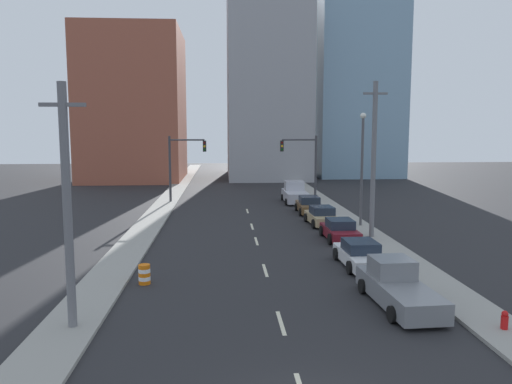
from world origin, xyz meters
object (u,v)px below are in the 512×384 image
Objects in this scene: utility_pole_left_near at (67,206)px; sedan_brown at (309,205)px; utility_pole_right_mid at (374,159)px; fire_hydrant at (504,322)px; sedan_white at (360,255)px; traffic_signal_left at (180,160)px; sedan_maroon at (340,230)px; sedan_tan at (322,216)px; traffic_barrel at (144,274)px; pickup_truck_silver at (295,194)px; traffic_signal_right at (306,160)px; street_lamp at (362,162)px; pickup_truck_gray at (398,287)px.

sedan_brown is (13.17, 25.28, -3.94)m from utility_pole_left_near.
utility_pole_right_mid reaches higher than fire_hydrant.
traffic_signal_left is at bearing 114.07° from sedan_white.
sedan_brown is (-0.19, 10.92, 0.03)m from sedan_maroon.
traffic_barrel is at bearing -131.54° from sedan_tan.
utility_pole_right_mid is at bearing -81.10° from pickup_truck_silver.
sedan_white is (-1.13, -24.69, -3.64)m from traffic_signal_right.
pickup_truck_silver reaches higher than sedan_tan.
sedan_white is (11.15, 2.39, 0.18)m from traffic_barrel.
street_lamp reaches higher than sedan_maroon.
utility_pole_right_mid is 2.25× the size of sedan_brown.
traffic_signal_left is 1.44× the size of sedan_brown.
utility_pole_right_mid reaches higher than traffic_barrel.
utility_pole_right_mid is 18.11m from pickup_truck_silver.
pickup_truck_silver is (-1.21, -0.57, -3.44)m from traffic_signal_right.
fire_hydrant is (1.66, -33.81, -3.88)m from traffic_signal_right.
traffic_barrel is (-13.81, -9.18, -4.90)m from utility_pole_right_mid.
traffic_signal_left is 32.54m from utility_pole_left_near.
pickup_truck_silver is at bearing 67.32° from traffic_barrel.
utility_pole_left_near reaches higher than pickup_truck_gray.
sedan_white is 24.12m from pickup_truck_silver.
traffic_barrel is 19.85m from street_lamp.
sedan_maroon is 0.80× the size of pickup_truck_silver.
street_lamp is 17.53m from pickup_truck_gray.
pickup_truck_silver is at bearing 87.05° from pickup_truck_gray.
utility_pole_left_near is at bearing -136.83° from utility_pole_right_mid.
sedan_white is (-2.66, -6.79, -4.72)m from utility_pole_right_mid.
traffic_signal_right is 0.64× the size of utility_pole_right_mid.
traffic_signal_left is at bearing 177.11° from pickup_truck_silver.
traffic_signal_left is 0.64× the size of utility_pole_right_mid.
pickup_truck_gray is (11.65, -30.65, -3.54)m from traffic_signal_left.
pickup_truck_gray is at bearing -102.06° from utility_pole_right_mid.
traffic_signal_right is 29.98m from traffic_barrel.
traffic_barrel is at bearing 154.23° from fire_hydrant.
street_lamp reaches higher than traffic_signal_right.
pickup_truck_gray is (-2.86, 3.16, 0.34)m from fire_hydrant.
pickup_truck_gray is at bearing -90.06° from pickup_truck_silver.
pickup_truck_gray reaches higher than fire_hydrant.
pickup_truck_gray is (-1.20, -30.65, -3.54)m from traffic_signal_right.
utility_pole_right_mid reaches higher than sedan_tan.
traffic_signal_right is 24.98m from sedan_white.
sedan_brown is (0.31, 23.42, -0.07)m from pickup_truck_gray.
traffic_signal_left reaches higher than traffic_barrel.
pickup_truck_gray is 1.28× the size of sedan_tan.
sedan_white is at bearing -92.62° from traffic_signal_right.
sedan_brown is at bearing 95.48° from fire_hydrant.
sedan_maroon is (-0.70, -18.15, -3.65)m from traffic_signal_right.
utility_pole_right_mid is 16.67m from fire_hydrant.
utility_pole_left_near is 1.67× the size of pickup_truck_silver.
utility_pole_left_near is 1.58× the size of pickup_truck_gray.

